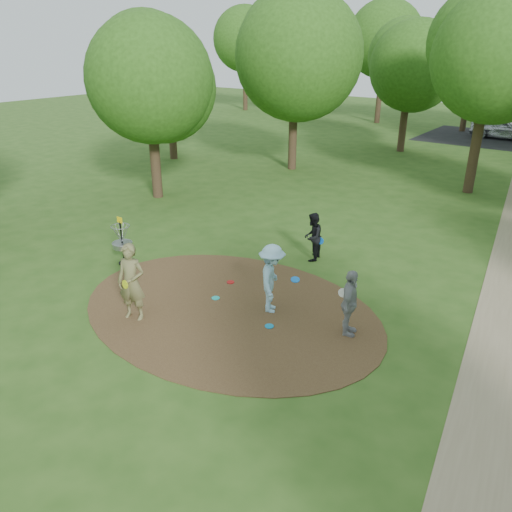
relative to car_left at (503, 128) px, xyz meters
The scene contains 12 objects.
ground 30.40m from the car_left, 90.24° to the right, with size 100.00×100.00×0.00m, color #2D5119.
dirt_clearing 30.40m from the car_left, 90.24° to the right, with size 8.40×8.40×0.02m, color #47301C.
player_observer_with_disc 32.19m from the car_left, 93.15° to the right, with size 0.85×0.70×2.01m.
player_throwing_with_disc 29.79m from the car_left, 88.45° to the right, with size 1.40×1.37×1.84m.
player_walking_with_disc 26.33m from the car_left, 90.03° to the right, with size 0.75×0.87×1.56m.
player_waiting_with_disc 29.78m from the car_left, 84.38° to the right, with size 0.65×1.05×1.67m.
disc_ground_cyan 30.19m from the car_left, 91.46° to the right, with size 0.22×0.22×0.02m, color #17BCB9.
disc_ground_blue 30.53m from the car_left, 87.68° to the right, with size 0.22×0.22×0.02m, color #0B86C2.
disc_ground_red 29.21m from the car_left, 92.07° to the right, with size 0.22×0.22×0.02m, color #B51214.
car_left is the anchor object (origin of this frame).
disc_golf_basket 30.45m from the car_left, 98.74° to the right, with size 0.63×0.63×1.54m.
tree_ring 21.22m from the car_left, 84.46° to the right, with size 37.21×45.60×9.24m.
Camera 1 is at (7.35, -8.78, 6.51)m, focal length 35.00 mm.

